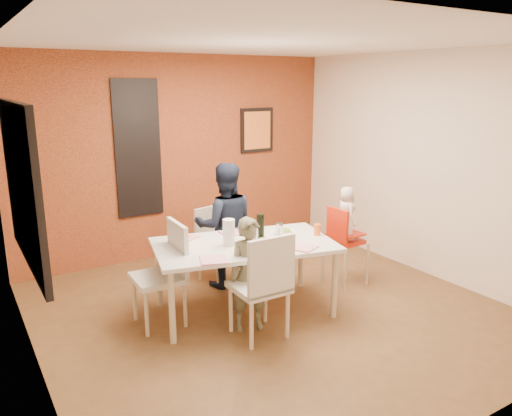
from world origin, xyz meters
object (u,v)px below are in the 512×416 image
child_near (250,274)px  child_far (225,225)px  dining_table (244,249)px  chair_left (167,268)px  paper_towel_roll (229,232)px  toddler (346,213)px  chair_near (264,281)px  high_chair (344,239)px  chair_far (215,240)px  wine_bottle (260,228)px

child_near → child_far: (0.31, 1.07, 0.17)m
child_near → dining_table: bearing=84.8°
chair_left → paper_towel_roll: bearing=75.0°
child_near → toddler: 1.58m
chair_near → high_chair: bearing=-157.2°
toddler → chair_far: bearing=66.3°
chair_far → paper_towel_roll: (-0.32, -0.94, 0.39)m
toddler → wine_bottle: bearing=106.8°
chair_near → chair_far: (0.29, 1.56, -0.08)m
toddler → child_far: bearing=73.5°
high_chair → child_far: 1.39m
chair_left → toddler: size_ratio=1.63×
wine_bottle → child_far: bearing=89.9°
dining_table → paper_towel_roll: bearing=173.1°
chair_left → paper_towel_roll: same height
high_chair → child_near: size_ratio=0.85×
wine_bottle → paper_towel_roll: wine_bottle is taller
child_far → high_chair: bearing=170.3°
child_far → paper_towel_roll: child_far is taller
child_far → toddler: size_ratio=2.33×
dining_table → chair_far: chair_far is taller
high_chair → chair_left: bearing=81.6°
chair_far → chair_left: size_ratio=0.87×
chair_far → paper_towel_roll: size_ratio=3.31×
child_near → wine_bottle: bearing=61.4°
chair_far → high_chair: (1.19, -0.96, 0.07)m
child_far → wine_bottle: size_ratio=4.99×
paper_towel_roll → wine_bottle: bearing=-10.0°
dining_table → chair_far: size_ratio=2.23×
dining_table → high_chair: (1.34, 0.01, -0.12)m
chair_left → child_near: bearing=50.8°
high_chair → toddler: (0.02, 0.00, 0.30)m
chair_left → toddler: bearing=86.9°
toddler → wine_bottle: toddler is taller
toddler → high_chair: bearing=110.1°
wine_bottle → child_near: bearing=-135.7°
high_chair → toddler: bearing=-87.4°
chair_near → toddler: size_ratio=1.64×
high_chair → child_far: child_far is taller
paper_towel_roll → chair_left: bearing=162.9°
child_far → paper_towel_roll: 0.80m
chair_near → paper_towel_roll: bearing=-87.1°
chair_far → toddler: 1.59m
high_chair → toddler: toddler is taller
chair_far → child_near: (-0.29, -1.31, 0.06)m
toddler → wine_bottle: (-1.20, -0.05, 0.03)m
chair_near → toddler: bearing=-157.4°
dining_table → child_near: bearing=-112.3°
chair_far → high_chair: high_chair is taller
dining_table → paper_towel_roll: size_ratio=7.40×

